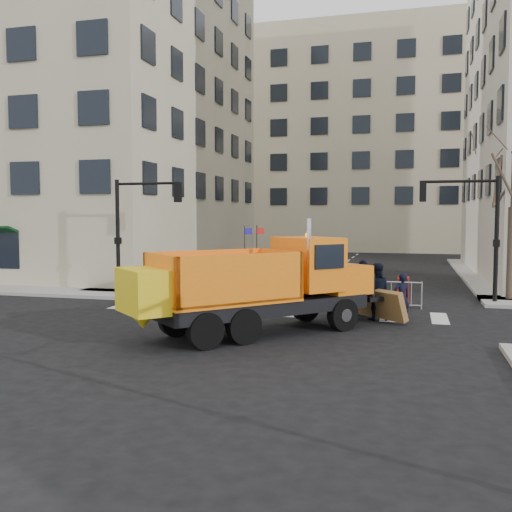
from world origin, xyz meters
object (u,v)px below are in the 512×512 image
(plow_truck, at_px, (256,283))
(worker, at_px, (174,275))
(newspaper_box, at_px, (403,290))
(cop_b, at_px, (376,291))
(cop_a, at_px, (402,297))
(cop_c, at_px, (363,287))

(plow_truck, xyz_separation_m, worker, (-5.50, 6.24, -0.52))
(worker, distance_m, newspaper_box, 9.95)
(cop_b, relative_size, worker, 1.08)
(cop_a, height_order, newspaper_box, cop_a)
(cop_b, height_order, worker, cop_b)
(worker, bearing_deg, newspaper_box, -30.35)
(worker, bearing_deg, plow_truck, -82.38)
(cop_a, relative_size, cop_b, 0.83)
(cop_b, xyz_separation_m, cop_c, (-0.54, 1.16, 0.00))
(cop_c, height_order, worker, cop_c)
(plow_truck, bearing_deg, newspaper_box, 9.99)
(plow_truck, height_order, cop_c, plow_truck)
(cop_c, height_order, newspaper_box, cop_c)
(plow_truck, bearing_deg, cop_a, -7.48)
(newspaper_box, bearing_deg, cop_c, -122.93)
(cop_a, xyz_separation_m, cop_c, (-1.44, 1.10, 0.18))
(cop_b, bearing_deg, cop_a, 178.84)
(worker, height_order, newspaper_box, worker)
(cop_c, bearing_deg, newspaper_box, -179.41)
(plow_truck, relative_size, newspaper_box, 7.82)
(worker, bearing_deg, cop_c, -43.74)
(cop_a, bearing_deg, cop_c, -70.19)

